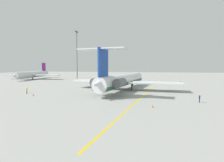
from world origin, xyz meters
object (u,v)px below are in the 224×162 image
object	(u,v)px
safety_cone_wingtip	(153,106)
ground_crew_starboard	(99,80)
safety_cone_nose	(115,82)
light_mast	(77,53)
ground_crew_near_tail	(181,83)
safety_cone_tail	(33,95)
ground_crew_near_nose	(27,90)
main_jetliner	(122,80)
airliner_mid_left	(32,74)
ground_crew_portside	(200,97)

from	to	relation	value
safety_cone_wingtip	ground_crew_starboard	bearing A→B (deg)	25.82
safety_cone_nose	light_mast	xyz separation A→B (m)	(27.41, 30.62, 16.31)
ground_crew_near_tail	safety_cone_tail	xyz separation A→B (m)	(-36.65, 44.20, -0.84)
ground_crew_near_tail	ground_crew_starboard	world-z (taller)	ground_crew_near_tail
ground_crew_near_nose	safety_cone_wingtip	size ratio (longest dim) A/B	3.29
ground_crew_near_nose	safety_cone_tail	world-z (taller)	ground_crew_near_nose
light_mast	safety_cone_tail	bearing A→B (deg)	-167.41
ground_crew_near_nose	safety_cone_nose	world-z (taller)	ground_crew_near_nose
ground_crew_near_tail	ground_crew_starboard	xyz separation A→B (m)	(6.28, 37.29, -0.05)
ground_crew_near_nose	main_jetliner	bearing A→B (deg)	-70.98
ground_crew_near_tail	safety_cone_wingtip	xyz separation A→B (m)	(-44.25, 12.83, -0.84)
ground_crew_near_tail	safety_cone_nose	bearing A→B (deg)	-102.64
ground_crew_near_tail	light_mast	xyz separation A→B (m)	(32.15, 59.56, 15.47)
ground_crew_near_nose	safety_cone_nose	distance (m)	42.82
ground_crew_starboard	light_mast	xyz separation A→B (m)	(25.86, 22.28, 15.52)
airliner_mid_left	ground_crew_portside	world-z (taller)	airliner_mid_left
safety_cone_tail	light_mast	bearing A→B (deg)	12.59
main_jetliner	light_mast	size ratio (longest dim) A/B	1.40
main_jetliner	safety_cone_wingtip	bearing A→B (deg)	-147.93
safety_cone_nose	light_mast	world-z (taller)	light_mast
ground_crew_portside	light_mast	world-z (taller)	light_mast
ground_crew_near_nose	safety_cone_tail	bearing A→B (deg)	-133.45
main_jetliner	ground_crew_portside	distance (m)	25.82
main_jetliner	ground_crew_starboard	distance (m)	31.11
ground_crew_near_nose	safety_cone_wingtip	world-z (taller)	ground_crew_near_nose
safety_cone_tail	airliner_mid_left	bearing A→B (deg)	35.56
ground_crew_near_nose	light_mast	world-z (taller)	light_mast
ground_crew_near_nose	safety_cone_nose	xyz separation A→B (m)	(38.01, -19.70, -0.87)
ground_crew_near_nose	ground_crew_near_tail	xyz separation A→B (m)	(33.27, -48.64, -0.03)
light_mast	ground_crew_starboard	bearing A→B (deg)	-139.26
ground_crew_near_tail	safety_cone_tail	distance (m)	57.42
ground_crew_starboard	light_mast	distance (m)	37.50
main_jetliner	light_mast	xyz separation A→B (m)	(52.87, 37.52, 13.15)
airliner_mid_left	safety_cone_wingtip	bearing A→B (deg)	45.09
ground_crew_starboard	safety_cone_wingtip	distance (m)	56.15
ground_crew_portside	ground_crew_starboard	world-z (taller)	ground_crew_portside
safety_cone_tail	light_mast	xyz separation A→B (m)	(68.80, 15.37, 16.31)
ground_crew_portside	safety_cone_tail	size ratio (longest dim) A/B	3.32
ground_crew_near_nose	ground_crew_portside	world-z (taller)	ground_crew_portside
safety_cone_nose	airliner_mid_left	bearing A→B (deg)	76.71
safety_cone_tail	ground_crew_near_tail	bearing A→B (deg)	-50.33
ground_crew_near_tail	light_mast	distance (m)	69.43
ground_crew_near_nose	safety_cone_tail	size ratio (longest dim) A/B	3.29
ground_crew_starboard	main_jetliner	bearing A→B (deg)	42.65
safety_cone_wingtip	safety_cone_tail	xyz separation A→B (m)	(7.60, 31.36, 0.00)
ground_crew_portside	safety_cone_wingtip	bearing A→B (deg)	19.65
airliner_mid_left	safety_cone_tail	size ratio (longest dim) A/B	62.28
safety_cone_tail	ground_crew_near_nose	bearing A→B (deg)	52.78
airliner_mid_left	main_jetliner	bearing A→B (deg)	54.35
ground_crew_portside	safety_cone_wingtip	distance (m)	12.35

